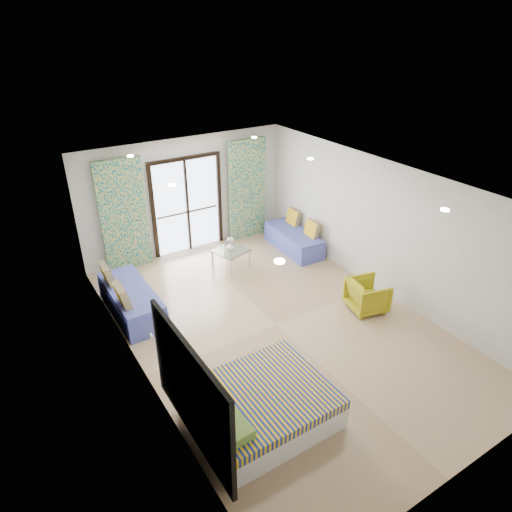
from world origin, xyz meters
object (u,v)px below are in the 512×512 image
bed (259,406)px  daybed_right (294,239)px  coffee_table (231,252)px  armchair (368,294)px  daybed_left (131,300)px

bed → daybed_right: size_ratio=1.07×
daybed_right → coffee_table: 1.76m
daybed_right → armchair: 2.85m
daybed_left → daybed_right: 4.26m
coffee_table → armchair: bearing=-63.7°
daybed_right → coffee_table: (-1.75, 0.01, 0.13)m
coffee_table → daybed_left: bearing=-167.8°
daybed_right → armchair: (-0.35, -2.83, 0.08)m
armchair → coffee_table: bearing=39.3°
bed → daybed_right: daybed_right is taller
bed → daybed_right: bearing=48.4°
daybed_right → bed: bearing=-127.8°
coffee_table → armchair: coffee_table is taller
daybed_right → daybed_left: bearing=-169.1°
bed → armchair: (3.24, 1.22, 0.07)m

